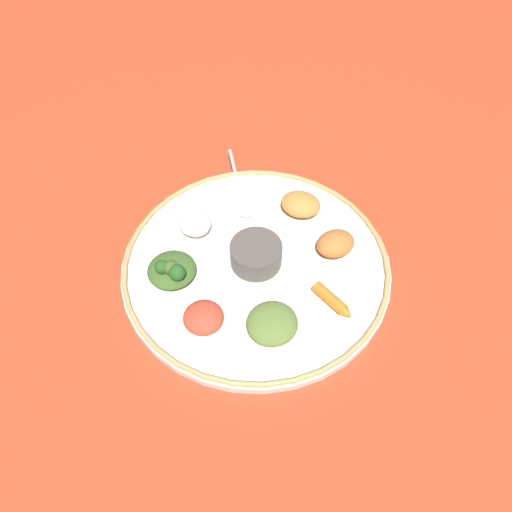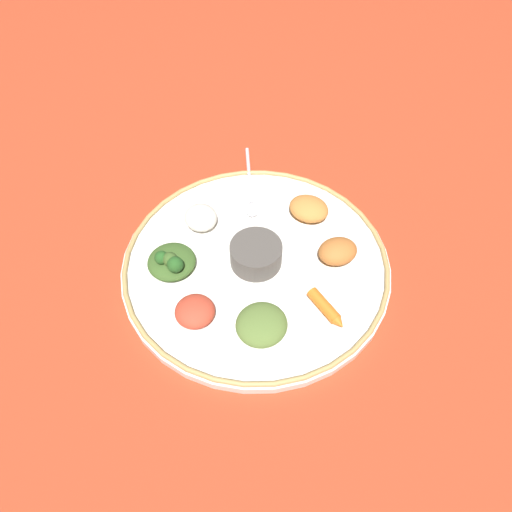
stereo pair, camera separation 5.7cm
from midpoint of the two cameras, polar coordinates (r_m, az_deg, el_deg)
ground_plane at (r=0.78m, az=2.10°, el=-1.43°), size 2.40×2.40×0.00m
platter at (r=0.77m, az=2.11°, el=-1.11°), size 0.43×0.43×0.01m
platter_rim at (r=0.76m, az=2.14°, el=-0.66°), size 0.43×0.43×0.01m
center_bowl at (r=0.75m, az=2.18°, el=0.19°), size 0.08×0.08×0.04m
spoon at (r=0.87m, az=1.23°, el=7.67°), size 0.16×0.11×0.01m
greens_pile at (r=0.75m, az=-8.04°, el=-0.77°), size 0.08×0.08×0.04m
carrot_near_spoon at (r=0.72m, az=10.75°, el=-6.34°), size 0.05×0.07×0.02m
mound_rice_white at (r=0.81m, az=-4.66°, el=4.55°), size 0.08×0.08×0.03m
mound_squash at (r=0.83m, az=8.34°, el=5.58°), size 0.06×0.07×0.03m
mound_berbere_red at (r=0.70m, az=-5.05°, el=-6.77°), size 0.08×0.08×0.03m
mound_collards at (r=0.68m, az=3.08°, el=-8.36°), size 0.10×0.09×0.03m
mound_chickpea at (r=0.77m, az=11.89°, el=0.47°), size 0.08×0.08×0.03m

